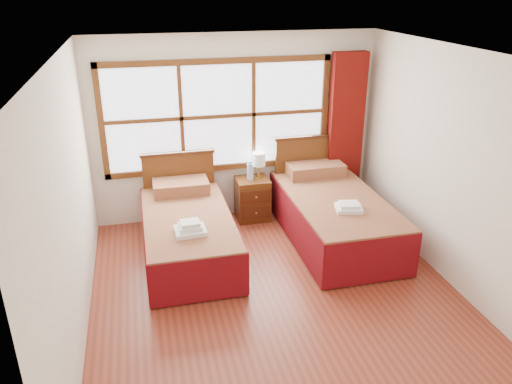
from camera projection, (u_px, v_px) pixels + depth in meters
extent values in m
plane|color=brown|center=(278.00, 297.00, 5.49)|extent=(4.50, 4.50, 0.00)
plane|color=white|center=(283.00, 55.00, 4.47)|extent=(4.50, 4.50, 0.00)
plane|color=silver|center=(235.00, 128.00, 6.99)|extent=(4.00, 0.00, 4.00)
plane|color=silver|center=(69.00, 208.00, 4.55)|extent=(0.00, 4.50, 4.50)
plane|color=silver|center=(457.00, 172.00, 5.41)|extent=(0.00, 4.50, 4.50)
cube|color=white|center=(218.00, 116.00, 6.84)|extent=(3.00, 0.02, 1.40)
cube|color=#572F13|center=(220.00, 167.00, 7.11)|extent=(3.16, 0.06, 0.08)
cube|color=#572F13|center=(216.00, 61.00, 6.53)|extent=(3.16, 0.06, 0.08)
cube|color=#572F13|center=(101.00, 123.00, 6.49)|extent=(0.08, 0.06, 1.56)
cube|color=#572F13|center=(324.00, 110.00, 7.15)|extent=(0.08, 0.06, 1.56)
cube|color=#572F13|center=(181.00, 119.00, 6.71)|extent=(0.05, 0.05, 1.40)
cube|color=#572F13|center=(254.00, 114.00, 6.92)|extent=(0.05, 0.05, 1.40)
cube|color=#572F13|center=(218.00, 116.00, 6.82)|extent=(3.00, 0.05, 0.05)
cube|color=#640E0A|center=(345.00, 133.00, 7.26)|extent=(0.50, 0.16, 2.30)
cube|color=#411F0D|center=(189.00, 245.00, 6.26)|extent=(0.94, 1.88, 0.31)
cube|color=#5E160D|center=(188.00, 225.00, 6.15)|extent=(1.05, 2.09, 0.26)
cube|color=maroon|center=(145.00, 241.00, 6.10)|extent=(0.03, 2.09, 0.52)
cube|color=maroon|center=(230.00, 231.00, 6.32)|extent=(0.03, 2.09, 0.52)
cube|color=maroon|center=(200.00, 281.00, 5.28)|extent=(1.05, 0.03, 0.52)
cube|color=#5E160D|center=(181.00, 186.00, 6.75)|extent=(0.74, 0.43, 0.16)
cube|color=#572F13|center=(180.00, 188.00, 7.02)|extent=(0.98, 0.06, 1.02)
cube|color=#411F0D|center=(177.00, 153.00, 6.82)|extent=(1.02, 0.08, 0.04)
cube|color=#411F0D|center=(334.00, 227.00, 6.67)|extent=(1.03, 2.06, 0.34)
cube|color=#5E160D|center=(335.00, 207.00, 6.55)|extent=(1.15, 2.28, 0.28)
cube|color=maroon|center=(293.00, 223.00, 6.50)|extent=(0.03, 2.28, 0.57)
cube|color=maroon|center=(374.00, 214.00, 6.74)|extent=(0.03, 2.28, 0.57)
cube|color=maroon|center=(372.00, 261.00, 5.60)|extent=(1.15, 0.03, 0.57)
cube|color=#5E160D|center=(315.00, 169.00, 7.20)|extent=(0.81, 0.47, 0.18)
cube|color=#572F13|center=(310.00, 174.00, 7.42)|extent=(1.07, 0.06, 1.12)
cube|color=#411F0D|center=(312.00, 137.00, 7.20)|extent=(1.12, 0.08, 0.04)
cube|color=#572F13|center=(252.00, 199.00, 7.20)|extent=(0.46, 0.41, 0.62)
cube|color=#411F0D|center=(256.00, 213.00, 7.05)|extent=(0.41, 0.02, 0.18)
cube|color=#411F0D|center=(256.00, 197.00, 6.96)|extent=(0.41, 0.02, 0.18)
sphere|color=olive|center=(256.00, 213.00, 7.04)|extent=(0.03, 0.03, 0.03)
sphere|color=olive|center=(256.00, 197.00, 6.94)|extent=(0.03, 0.03, 0.03)
cube|color=white|center=(190.00, 231.00, 5.67)|extent=(0.36, 0.32, 0.05)
cube|color=white|center=(190.00, 227.00, 5.65)|extent=(0.27, 0.24, 0.05)
cube|color=white|center=(190.00, 223.00, 5.63)|extent=(0.22, 0.19, 0.04)
cube|color=white|center=(349.00, 208.00, 6.11)|extent=(0.37, 0.34, 0.05)
cube|color=white|center=(349.00, 205.00, 6.09)|extent=(0.27, 0.25, 0.04)
cylinder|color=gold|center=(259.00, 176.00, 7.14)|extent=(0.11, 0.11, 0.02)
cylinder|color=gold|center=(259.00, 171.00, 7.11)|extent=(0.03, 0.03, 0.16)
cylinder|color=silver|center=(259.00, 159.00, 7.04)|extent=(0.19, 0.19, 0.19)
cylinder|color=silver|center=(249.00, 172.00, 7.01)|extent=(0.07, 0.07, 0.23)
cylinder|color=blue|center=(249.00, 163.00, 6.96)|extent=(0.03, 0.03, 0.03)
cylinder|color=silver|center=(252.00, 173.00, 7.01)|extent=(0.06, 0.06, 0.20)
cylinder|color=blue|center=(252.00, 166.00, 6.97)|extent=(0.03, 0.03, 0.03)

